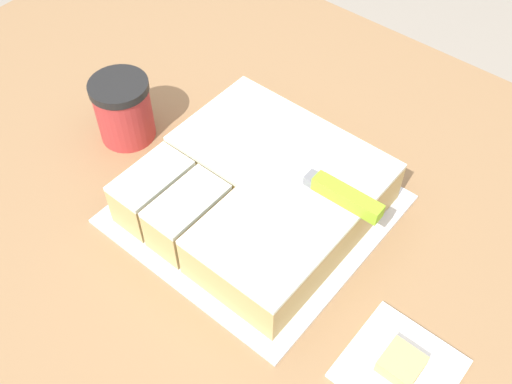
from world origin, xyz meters
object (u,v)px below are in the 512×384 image
coffee_cup (124,110)px  knife (330,188)px  cake_board (256,209)px  brownie (401,364)px  cake (258,192)px

coffee_cup → knife: bearing=7.8°
cake_board → knife: bearing=21.9°
coffee_cup → brownie: size_ratio=2.30×
brownie → cake_board: bearing=164.9°
knife → coffee_cup: bearing=6.4°
cake_board → brownie: size_ratio=7.41×
knife → coffee_cup: size_ratio=2.59×
coffee_cup → brownie: coffee_cup is taller
cake_board → coffee_cup: 0.28m
knife → brownie: 0.25m
cake → knife: knife is taller
coffee_cup → brownie: bearing=-7.0°
knife → cake_board: bearing=20.5°
brownie → cake: bearing=164.4°
cake → coffee_cup: bearing=-177.2°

